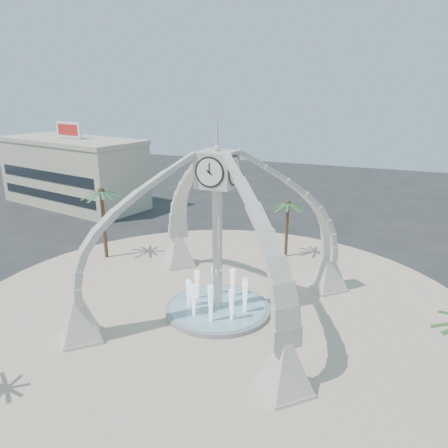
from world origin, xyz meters
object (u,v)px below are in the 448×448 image
at_px(palm_west, 101,192).
at_px(clock_tower, 217,232).
at_px(fountain, 218,308).
at_px(palm_north, 288,204).

bearing_deg(palm_west, clock_tower, -22.35).
bearing_deg(clock_tower, palm_west, 157.65).
xyz_separation_m(clock_tower, fountain, (0.00, 0.00, -6.20)).
bearing_deg(fountain, clock_tower, -90.00).
distance_m(clock_tower, palm_north, 13.26).
bearing_deg(palm_north, palm_west, -157.32).
relative_size(clock_tower, palm_north, 2.83).
distance_m(fountain, palm_west, 17.28).
height_order(clock_tower, fountain, clock_tower).
xyz_separation_m(fountain, palm_west, (-14.81, 6.09, 6.51)).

